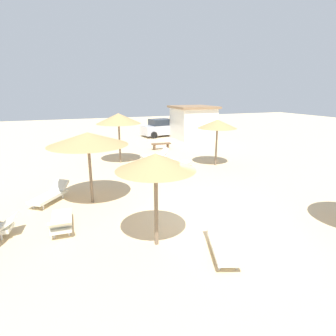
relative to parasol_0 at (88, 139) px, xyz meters
name	(u,v)px	position (x,y,z in m)	size (l,w,h in m)	color
ground_plane	(199,223)	(3.24, -3.26, -2.63)	(80.00, 80.00, 0.00)	beige
parasol_0	(88,139)	(0.00, 0.00, 0.00)	(3.11, 3.11, 2.89)	#75604C
parasol_3	(156,162)	(1.43, -4.03, -0.10)	(2.26, 2.26, 2.78)	#75604C
parasol_4	(118,119)	(2.40, 6.09, 0.16)	(2.75, 2.75, 3.11)	#75604C
parasol_5	(217,124)	(7.76, 3.34, -0.11)	(2.34, 2.34, 2.79)	#75604C
lounger_0	(50,195)	(-1.60, 0.63, -2.31)	(1.65, 1.90, 0.71)	silver
lounger_3	(222,243)	(3.00, -5.15, -2.31)	(1.23, 1.99, 0.73)	silver
lounger_4	(156,155)	(4.74, 5.95, -2.30)	(1.91, 0.79, 0.78)	silver
lounger_5	(180,164)	(5.35, 3.25, -2.30)	(1.82, 1.68, 0.80)	silver
lounger_6	(61,221)	(-1.21, -2.11, -2.31)	(0.70, 1.91, 0.72)	silver
bench_0	(161,145)	(6.21, 9.01, -2.28)	(1.52, 0.49, 0.49)	brown
parked_car	(162,128)	(8.47, 15.21, -1.80)	(4.20, 2.44, 1.72)	silver
beach_cabana	(193,122)	(10.75, 12.76, -1.07)	(3.77, 3.98, 3.07)	white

